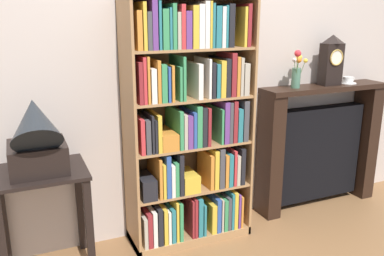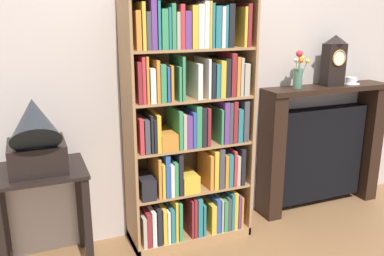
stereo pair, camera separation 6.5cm
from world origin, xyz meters
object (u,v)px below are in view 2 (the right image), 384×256
object	(u,v)px
teacup_with_saucer	(351,81)
gramophone	(36,137)
mantel_clock	(334,60)
fireplace_mantel	(320,148)
bookshelf	(190,128)
flower_vase	(299,71)
side_table_left	(42,197)

from	to	relation	value
teacup_with_saucer	gramophone	bearing A→B (deg)	-176.39
mantel_clock	fireplace_mantel	bearing A→B (deg)	149.79
teacup_with_saucer	bookshelf	bearing A→B (deg)	-177.43
bookshelf	fireplace_mantel	size ratio (longest dim) A/B	1.54
flower_vase	bookshelf	bearing A→B (deg)	-176.33
bookshelf	side_table_left	world-z (taller)	bookshelf
flower_vase	teacup_with_saucer	world-z (taller)	flower_vase
bookshelf	mantel_clock	bearing A→B (deg)	2.87
side_table_left	fireplace_mantel	world-z (taller)	fireplace_mantel
mantel_clock	flower_vase	size ratio (longest dim) A/B	1.34
side_table_left	mantel_clock	world-z (taller)	mantel_clock
flower_vase	teacup_with_saucer	size ratio (longest dim) A/B	2.11
bookshelf	gramophone	distance (m)	1.01
gramophone	flower_vase	xyz separation A→B (m)	(1.93, 0.15, 0.27)
fireplace_mantel	teacup_with_saucer	world-z (taller)	teacup_with_saucer
gramophone	mantel_clock	size ratio (longest dim) A/B	1.33
bookshelf	teacup_with_saucer	world-z (taller)	bookshelf
fireplace_mantel	flower_vase	xyz separation A→B (m)	(-0.30, -0.03, 0.67)
bookshelf	teacup_with_saucer	size ratio (longest dim) A/B	12.17
teacup_with_saucer	mantel_clock	bearing A→B (deg)	-179.36
side_table_left	gramophone	distance (m)	0.40
bookshelf	mantel_clock	xyz separation A→B (m)	(1.26, 0.06, 0.41)
fireplace_mantel	flower_vase	bearing A→B (deg)	-174.83
bookshelf	fireplace_mantel	world-z (taller)	bookshelf
side_table_left	teacup_with_saucer	world-z (taller)	teacup_with_saucer
side_table_left	gramophone	world-z (taller)	gramophone
gramophone	teacup_with_saucer	distance (m)	2.47
bookshelf	mantel_clock	distance (m)	1.33
bookshelf	side_table_left	xyz separation A→B (m)	(-1.00, -0.04, -0.32)
gramophone	teacup_with_saucer	world-z (taller)	gramophone
side_table_left	teacup_with_saucer	xyz separation A→B (m)	(2.46, 0.10, 0.56)
flower_vase	teacup_with_saucer	xyz separation A→B (m)	(0.53, 0.01, -0.11)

